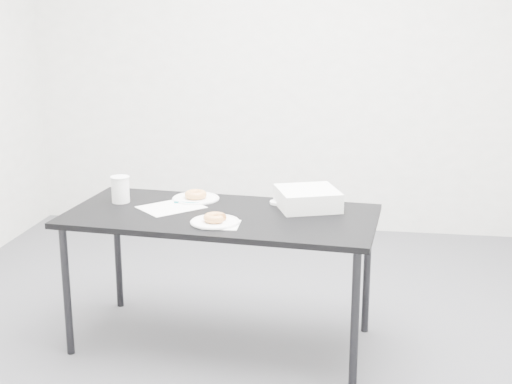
# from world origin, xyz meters

# --- Properties ---
(floor) EXTENTS (4.00, 4.00, 0.00)m
(floor) POSITION_xyz_m (0.00, 0.00, 0.00)
(floor) COLOR #4A4A4F
(floor) RESTS_ON ground
(wall_back) EXTENTS (4.00, 0.02, 2.70)m
(wall_back) POSITION_xyz_m (0.00, 2.00, 1.35)
(wall_back) COLOR white
(wall_back) RESTS_ON floor
(table) EXTENTS (1.62, 0.86, 0.71)m
(table) POSITION_xyz_m (-0.07, -0.08, 0.66)
(table) COLOR black
(table) RESTS_ON floor
(scorecard) EXTENTS (0.38, 0.38, 0.00)m
(scorecard) POSITION_xyz_m (-0.35, -0.02, 0.72)
(scorecard) COLOR white
(scorecard) RESTS_ON table
(logo_patch) EXTENTS (0.07, 0.07, 0.00)m
(logo_patch) POSITION_xyz_m (-0.26, 0.07, 0.72)
(logo_patch) COLOR green
(logo_patch) RESTS_ON scorecard
(pen) EXTENTS (0.14, 0.01, 0.01)m
(pen) POSITION_xyz_m (-0.28, 0.06, 0.72)
(pen) COLOR #0B7A82
(pen) RESTS_ON scorecard
(napkin) EXTENTS (0.17, 0.17, 0.00)m
(napkin) POSITION_xyz_m (-0.03, -0.28, 0.72)
(napkin) COLOR white
(napkin) RESTS_ON table
(plate_near) EXTENTS (0.24, 0.24, 0.01)m
(plate_near) POSITION_xyz_m (-0.06, -0.25, 0.72)
(plate_near) COLOR white
(plate_near) RESTS_ON napkin
(donut_near) EXTENTS (0.12, 0.12, 0.04)m
(donut_near) POSITION_xyz_m (-0.06, -0.25, 0.74)
(donut_near) COLOR #D08142
(donut_near) RESTS_ON plate_near
(plate_far) EXTENTS (0.26, 0.26, 0.01)m
(plate_far) POSITION_xyz_m (-0.26, 0.16, 0.72)
(plate_far) COLOR white
(plate_far) RESTS_ON table
(donut_far) EXTENTS (0.15, 0.15, 0.04)m
(donut_far) POSITION_xyz_m (-0.26, 0.16, 0.74)
(donut_far) COLOR #D08142
(donut_far) RESTS_ON plate_far
(coffee_cup) EXTENTS (0.09, 0.09, 0.14)m
(coffee_cup) POSITION_xyz_m (-0.64, 0.04, 0.79)
(coffee_cup) COLOR white
(coffee_cup) RESTS_ON table
(cup_lid) EXTENTS (0.10, 0.10, 0.01)m
(cup_lid) POSITION_xyz_m (0.20, 0.15, 0.72)
(cup_lid) COLOR white
(cup_lid) RESTS_ON table
(bakery_box) EXTENTS (0.38, 0.38, 0.10)m
(bakery_box) POSITION_xyz_m (0.36, 0.09, 0.76)
(bakery_box) COLOR white
(bakery_box) RESTS_ON table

